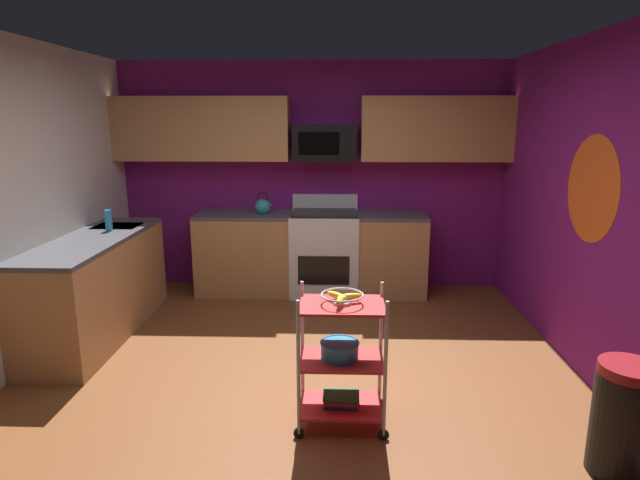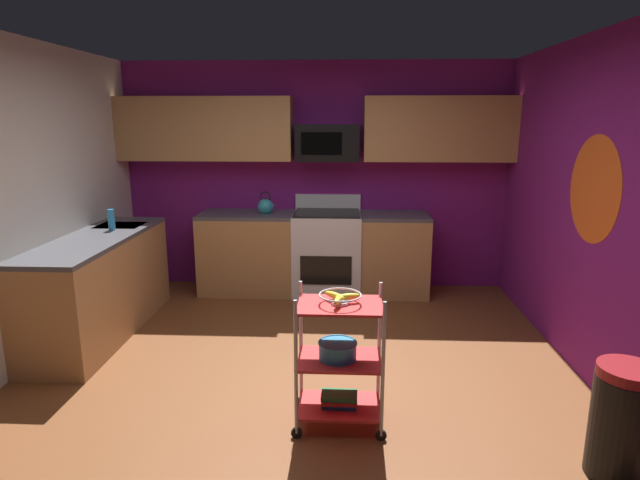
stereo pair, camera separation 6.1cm
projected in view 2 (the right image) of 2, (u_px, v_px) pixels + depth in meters
The scene contains 15 objects.
floor at pixel (297, 380), 4.08m from camera, with size 4.40×4.80×0.04m, color brown.
wall_back at pixel (315, 177), 6.15m from camera, with size 4.52×0.06×2.60m, color #751970.
wall_right at pixel (613, 216), 3.68m from camera, with size 0.06×4.80×2.60m, color #751970.
wall_flower_decal at pixel (594, 189), 3.90m from camera, with size 0.81×0.81×0.00m, color #E5591E.
counter_run at pixel (231, 265), 5.51m from camera, with size 3.49×2.57×0.92m.
oven_range at pixel (327, 252), 6.01m from camera, with size 0.76×0.65×1.10m.
upper_cabinets at pixel (311, 129), 5.84m from camera, with size 4.40×0.33×0.70m.
microwave at pixel (328, 143), 5.84m from camera, with size 0.70×0.39×0.40m.
rolling_cart at pixel (340, 359), 3.38m from camera, with size 0.60×0.39×0.91m.
fruit_bowl at pixel (340, 297), 3.28m from camera, with size 0.27×0.27×0.07m.
mixing_bowl_large at pixel (338, 350), 3.37m from camera, with size 0.25×0.25×0.11m.
book_stack at pixel (339, 399), 3.44m from camera, with size 0.24×0.16×0.08m.
kettle at pixel (266, 206), 5.92m from camera, with size 0.21×0.18×0.26m.
dish_soap_bottle at pixel (111, 220), 5.02m from camera, with size 0.06×0.06×0.20m, color #2D8CBF.
trash_can at pixel (623, 423), 2.90m from camera, with size 0.34×0.42×0.66m.
Camera 2 is at (0.36, -3.72, 1.96)m, focal length 29.54 mm.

